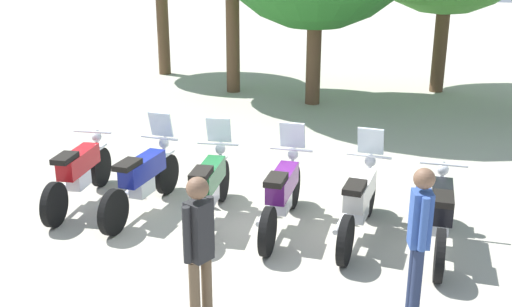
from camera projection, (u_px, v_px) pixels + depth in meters
ground_plane at (245, 225)px, 8.60m from camera, size 80.00×80.00×0.00m
motorcycle_0 at (79, 172)px, 9.16m from camera, size 0.62×2.18×0.99m
motorcycle_1 at (143, 178)px, 8.89m from camera, size 0.62×2.19×1.37m
motorcycle_2 at (209, 186)px, 8.59m from camera, size 0.62×2.18×1.37m
motorcycle_3 at (282, 193)px, 8.35m from camera, size 0.62×2.19×1.37m
motorcycle_4 at (359, 201)px, 8.09m from camera, size 0.62×2.19×1.37m
motorcycle_5 at (440, 213)px, 7.74m from camera, size 0.62×2.19×0.99m
person_0 at (199, 244)px, 5.93m from camera, size 0.28×0.40×1.67m
person_1 at (419, 232)px, 6.22m from camera, size 0.27×0.41×1.65m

